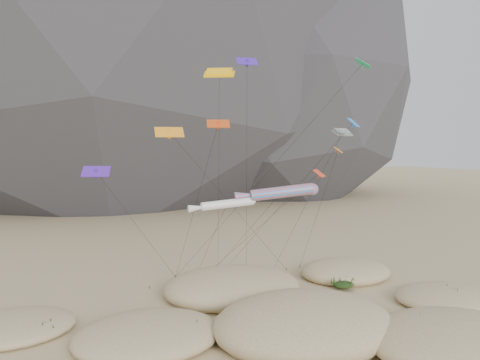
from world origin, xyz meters
TOP-DOWN VIEW (x-y plane):
  - ground at (0.00, 0.00)m, footprint 500.00×500.00m
  - dunes at (-0.06, 3.89)m, footprint 51.34×34.49m
  - dune_grass at (0.19, 3.82)m, footprint 44.78×28.45m
  - kite_stakes at (2.37, 21.78)m, footprint 20.33×4.86m
  - rainbow_tube_kite at (1.63, 7.55)m, footprint 7.80×19.09m
  - white_tube_kite at (-3.48, 8.62)m, footprint 6.44×13.88m
  - orange_parafoil at (-2.45, 12.25)m, footprint 5.97×12.89m
  - multi_parafoil at (9.42, 8.63)m, footprint 2.35×15.66m
  - delta_kites at (1.39, 9.53)m, footprint 30.60×20.39m

SIDE VIEW (x-z plane):
  - ground at x=0.00m, z-range 0.00..0.00m
  - kite_stakes at x=2.37m, z-range 0.00..0.30m
  - dunes at x=-0.06m, z-range -1.53..3.06m
  - dune_grass at x=0.19m, z-range 0.14..1.58m
  - white_tube_kite at x=-3.48m, z-range 5.03..16.39m
  - rainbow_tube_kite at x=1.63m, z-range 5.40..17.97m
  - multi_parafoil at x=9.42m, z-range 8.26..26.10m
  - delta_kites at x=1.39m, z-range 5.48..30.71m
  - orange_parafoil at x=-2.45m, z-range 11.07..34.74m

